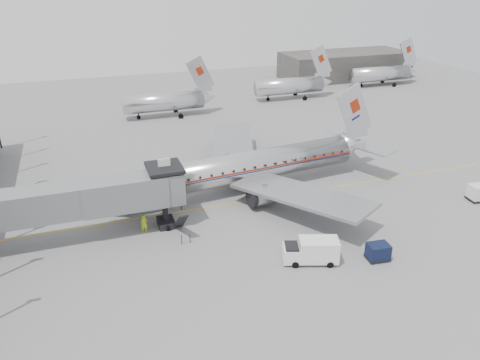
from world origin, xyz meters
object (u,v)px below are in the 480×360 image
(airliner, at_px, (247,167))
(baggage_cart_white, at_px, (479,192))
(ramp_worker, at_px, (144,224))
(baggage_cart_navy, at_px, (378,251))
(service_van, at_px, (311,250))

(airliner, xyz_separation_m, baggage_cart_white, (23.61, -11.46, -1.87))
(baggage_cart_white, relative_size, ramp_worker, 1.32)
(baggage_cart_white, bearing_deg, baggage_cart_navy, -154.22)
(baggage_cart_white, bearing_deg, airliner, 160.15)
(airliner, xyz_separation_m, ramp_worker, (-12.94, -6.07, -1.90))
(service_van, height_order, ramp_worker, service_van)
(airliner, height_order, baggage_cart_white, airliner)
(airliner, distance_m, baggage_cart_navy, 18.87)
(service_van, bearing_deg, baggage_cart_white, 30.22)
(airliner, bearing_deg, baggage_cart_navy, -77.42)
(baggage_cart_navy, bearing_deg, ramp_worker, 154.19)
(service_van, relative_size, baggage_cart_white, 2.08)
(airliner, bearing_deg, service_van, -95.46)
(baggage_cart_navy, distance_m, baggage_cart_white, 18.75)
(baggage_cart_navy, distance_m, ramp_worker, 22.24)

